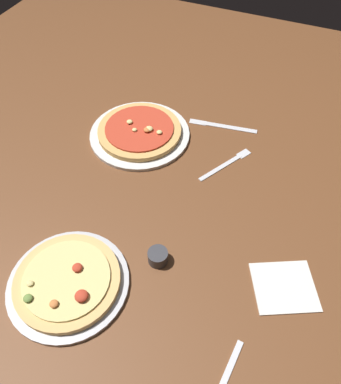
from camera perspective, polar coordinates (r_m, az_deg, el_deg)
name	(u,v)px	position (r m, az deg, el deg)	size (l,w,h in m)	color
ground_plane	(170,199)	(1.12, 0.00, -1.13)	(2.40, 2.40, 0.03)	brown
pizza_plate_near	(68,282)	(0.98, -15.28, -12.99)	(0.30, 0.30, 0.05)	#B2B2B7
pizza_plate_far	(140,132)	(1.29, -4.69, 9.04)	(0.34, 0.34, 0.05)	silver
ramekin_sauce	(158,257)	(0.98, -1.92, -9.75)	(0.05, 0.05, 0.04)	#333338
napkin_folded	(284,286)	(1.00, 16.85, -13.52)	(0.15, 0.14, 0.01)	silver
fork_left	(226,164)	(1.21, 8.46, 4.25)	(0.12, 0.19, 0.01)	silver
knife_right	(222,126)	(1.34, 7.85, 9.89)	(0.24, 0.06, 0.01)	silver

